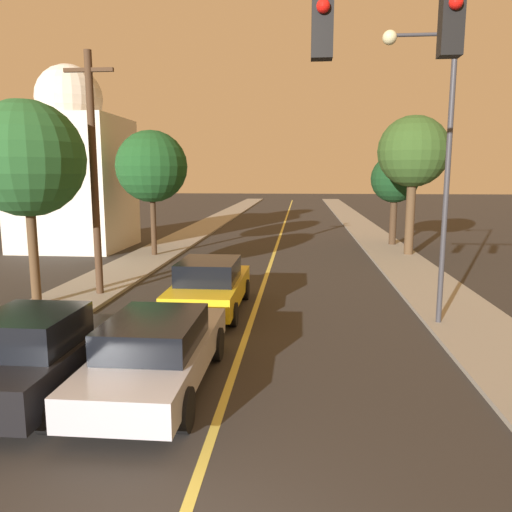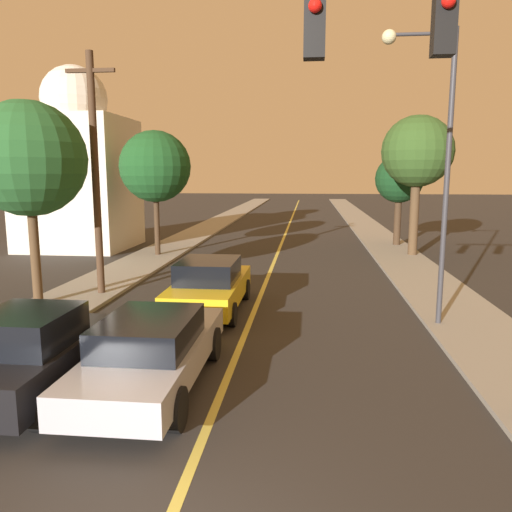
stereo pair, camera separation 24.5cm
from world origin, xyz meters
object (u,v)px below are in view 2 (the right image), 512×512
object	(u,v)px
car_near_lane_front	(152,350)
tree_left_far	(155,167)
streetlamp_right	(433,141)
traffic_signal_mast	(467,108)
car_outer_lane_front	(32,354)
car_near_lane_second	(210,285)
utility_pole_left	(95,171)
tree_right_near	(399,180)
tree_right_far	(417,152)
tree_left_near	(28,159)
domed_building_left	(78,170)

from	to	relation	value
car_near_lane_front	tree_left_far	bearing A→B (deg)	106.76
streetlamp_right	tree_left_far	distance (m)	14.83
tree_left_far	traffic_signal_mast	bearing A→B (deg)	-58.52
car_outer_lane_front	streetlamp_right	size ratio (longest dim) A/B	0.53
car_near_lane_second	utility_pole_left	world-z (taller)	utility_pole_left
tree_left_far	tree_right_near	world-z (taller)	tree_left_far
car_near_lane_second	tree_right_far	world-z (taller)	tree_right_far
car_near_lane_front	car_near_lane_second	size ratio (longest dim) A/B	1.05
streetlamp_right	car_outer_lane_front	bearing A→B (deg)	-147.51
car_near_lane_second	streetlamp_right	world-z (taller)	streetlamp_right
streetlamp_right	tree_right_near	bearing A→B (deg)	83.06
tree_left_far	tree_left_near	bearing A→B (deg)	-94.70
tree_right_far	car_near_lane_second	bearing A→B (deg)	-126.62
car_near_lane_front	tree_right_near	size ratio (longest dim) A/B	1.00
car_near_lane_second	tree_right_far	bearing A→B (deg)	53.38
car_near_lane_front	streetlamp_right	xyz separation A→B (m)	(6.01, 4.61, 4.13)
car_near_lane_front	domed_building_left	distance (m)	20.32
tree_left_far	domed_building_left	size ratio (longest dim) A/B	0.62
traffic_signal_mast	tree_left_near	world-z (taller)	traffic_signal_mast
car_near_lane_front	tree_right_near	xyz separation A→B (m)	(7.86, 19.85, 2.99)
car_outer_lane_front	tree_right_far	distance (m)	20.14
car_outer_lane_front	tree_right_near	size ratio (longest dim) A/B	0.79
car_near_lane_second	tree_right_near	world-z (taller)	tree_right_near
utility_pole_left	car_near_lane_front	bearing A→B (deg)	-60.14
car_near_lane_front	domed_building_left	xyz separation A→B (m)	(-9.62, 17.55, 3.50)
utility_pole_left	tree_left_near	size ratio (longest dim) A/B	1.28
utility_pole_left	tree_left_near	world-z (taller)	utility_pole_left
domed_building_left	car_near_lane_second	bearing A→B (deg)	-51.36
car_near_lane_second	tree_right_near	bearing A→B (deg)	61.26
traffic_signal_mast	car_outer_lane_front	bearing A→B (deg)	177.49
traffic_signal_mast	domed_building_left	xyz separation A→B (m)	(-14.83, 18.41, -0.76)
streetlamp_right	domed_building_left	xyz separation A→B (m)	(-15.63, 12.94, -0.63)
tree_right_far	domed_building_left	bearing A→B (deg)	176.05
utility_pole_left	domed_building_left	bearing A→B (deg)	117.97
traffic_signal_mast	car_near_lane_front	bearing A→B (deg)	170.57
traffic_signal_mast	streetlamp_right	world-z (taller)	streetlamp_right
car_outer_lane_front	tree_right_near	bearing A→B (deg)	64.00
tree_left_near	car_near_lane_second	bearing A→B (deg)	1.86
car_near_lane_front	traffic_signal_mast	xyz separation A→B (m)	(5.21, -0.87, 4.26)
tree_left_near	tree_right_far	bearing A→B (deg)	39.43
traffic_signal_mast	utility_pole_left	xyz separation A→B (m)	(-9.22, 7.85, -0.87)
car_near_lane_front	traffic_signal_mast	world-z (taller)	traffic_signal_mast
streetlamp_right	tree_left_near	world-z (taller)	streetlamp_right
traffic_signal_mast	utility_pole_left	size ratio (longest dim) A/B	0.90
tree_right_near	tree_right_far	size ratio (longest dim) A/B	0.75
traffic_signal_mast	domed_building_left	distance (m)	23.65
utility_pole_left	tree_left_far	bearing A→B (deg)	93.66
car_outer_lane_front	tree_right_far	world-z (taller)	tree_right_far
tree_right_far	domed_building_left	world-z (taller)	domed_building_left
domed_building_left	utility_pole_left	bearing A→B (deg)	-62.03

